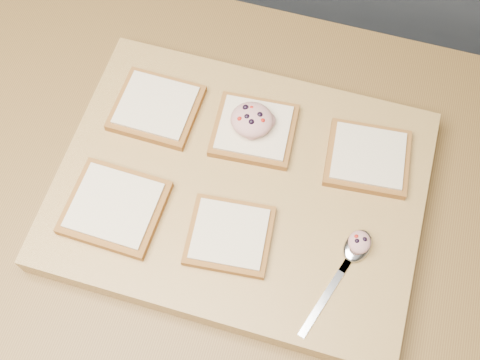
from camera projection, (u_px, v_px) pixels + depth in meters
The scene contains 11 objects.
ground at pixel (267, 350), 1.67m from camera, with size 4.00×4.00×0.00m, color #515459.
island_counter at pixel (276, 312), 1.26m from camera, with size 2.00×0.80×0.90m.
cutting_board at pixel (240, 190), 0.87m from camera, with size 0.51×0.39×0.04m, color tan.
bread_far_left at pixel (156, 107), 0.89m from camera, with size 0.12×0.11×0.02m.
bread_far_center at pixel (254, 130), 0.88m from camera, with size 0.12×0.11×0.02m.
bread_far_right at pixel (368, 158), 0.86m from camera, with size 0.12×0.12×0.02m.
bread_near_left at pixel (115, 207), 0.82m from camera, with size 0.13×0.12×0.02m.
bread_near_center at pixel (230, 235), 0.81m from camera, with size 0.12×0.11×0.02m.
tuna_salad_dollop at pixel (252, 120), 0.86m from camera, with size 0.06×0.06×0.03m.
spoon at pixel (353, 253), 0.80m from camera, with size 0.07×0.17×0.01m.
spoon_salad at pixel (359, 242), 0.79m from camera, with size 0.03×0.03×0.02m.
Camera 1 is at (0.01, -0.30, 1.71)m, focal length 45.00 mm.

